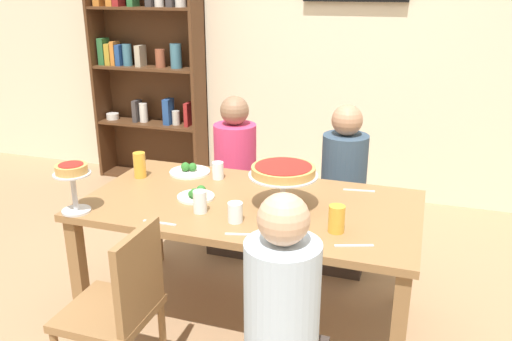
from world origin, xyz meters
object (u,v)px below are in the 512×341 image
at_px(water_glass_clear_near, 235,212).
at_px(cutlery_spare_fork, 160,223).
at_px(salad_plate_near_diner, 190,171).
at_px(salad_plate_far_diner, 196,195).
at_px(cutlery_fork_far, 359,190).
at_px(cutlery_knife_near, 354,246).
at_px(bookshelf, 148,63).
at_px(dining_table, 250,215).
at_px(chair_near_left, 121,305).
at_px(personal_pizza_stand, 72,177).
at_px(cutlery_fork_near, 284,236).
at_px(diner_far_right, 342,201).
at_px(cutlery_knife_far, 244,234).
at_px(water_glass_clear_spare, 218,170).
at_px(deep_dish_pizza_stand, 283,173).
at_px(diner_far_left, 236,186).
at_px(beer_glass_amber_short, 337,219).
at_px(water_glass_clear_far, 200,202).
at_px(beer_glass_amber_tall, 140,165).

xyz_separation_m(water_glass_clear_near, cutlery_spare_fork, (-0.35, -0.14, -0.05)).
relative_size(salad_plate_near_diner, salad_plate_far_diner, 1.23).
distance_m(salad_plate_far_diner, cutlery_fork_far, 0.94).
bearing_deg(cutlery_knife_near, bookshelf, 115.41).
relative_size(dining_table, water_glass_clear_near, 17.86).
relative_size(chair_near_left, personal_pizza_stand, 3.30).
height_order(bookshelf, cutlery_fork_near, bookshelf).
xyz_separation_m(diner_far_right, chair_near_left, (-0.76, -1.53, -0.01)).
bearing_deg(cutlery_knife_far, water_glass_clear_spare, 107.26).
relative_size(deep_dish_pizza_stand, cutlery_knife_near, 2.04).
xyz_separation_m(personal_pizza_stand, salad_plate_near_diner, (0.31, 0.73, -0.18)).
distance_m(water_glass_clear_near, cutlery_spare_fork, 0.38).
relative_size(deep_dish_pizza_stand, salad_plate_far_diner, 1.76).
xyz_separation_m(diner_far_left, chair_near_left, (0.02, -1.56, -0.01)).
bearing_deg(diner_far_left, cutlery_spare_fork, 2.13).
relative_size(dining_table, salad_plate_near_diner, 7.12).
bearing_deg(diner_far_right, water_glass_clear_near, -20.18).
bearing_deg(diner_far_right, diner_far_left, -92.01).
height_order(bookshelf, personal_pizza_stand, bookshelf).
distance_m(cutlery_fork_far, cutlery_spare_fork, 1.16).
relative_size(personal_pizza_stand, beer_glass_amber_short, 1.96).
relative_size(diner_far_right, water_glass_clear_spare, 10.86).
bearing_deg(dining_table, water_glass_clear_far, -134.20).
bearing_deg(cutlery_fork_near, cutlery_spare_fork, -158.76).
bearing_deg(diner_far_left, beer_glass_amber_tall, -31.28).
bearing_deg(salad_plate_near_diner, bookshelf, 125.75).
relative_size(chair_near_left, cutlery_knife_near, 4.83).
xyz_separation_m(deep_dish_pizza_stand, cutlery_spare_fork, (-0.53, -0.39, -0.19)).
xyz_separation_m(bookshelf, water_glass_clear_near, (1.75, -2.28, -0.36)).
bearing_deg(personal_pizza_stand, cutlery_knife_near, 2.81).
height_order(salad_plate_near_diner, cutlery_spare_fork, salad_plate_near_diner).
relative_size(salad_plate_near_diner, cutlery_fork_far, 1.42).
bearing_deg(diner_far_left, beer_glass_amber_short, 41.49).
relative_size(diner_far_left, cutlery_spare_fork, 6.39).
xyz_separation_m(salad_plate_far_diner, cutlery_knife_far, (0.40, -0.34, -0.02)).
relative_size(dining_table, water_glass_clear_far, 15.40).
bearing_deg(water_glass_clear_far, water_glass_clear_spare, 101.74).
bearing_deg(salad_plate_near_diner, personal_pizza_stand, -112.78).
bearing_deg(chair_near_left, beer_glass_amber_short, -58.33).
xyz_separation_m(cutlery_fork_near, cutlery_knife_far, (-0.19, -0.04, 0.00)).
height_order(cutlery_fork_far, cutlery_spare_fork, same).
bearing_deg(cutlery_fork_far, water_glass_clear_far, 28.82).
xyz_separation_m(chair_near_left, cutlery_fork_near, (0.66, 0.41, 0.26)).
distance_m(diner_far_left, water_glass_clear_spare, 0.60).
xyz_separation_m(deep_dish_pizza_stand, water_glass_clear_far, (-0.39, -0.20, -0.13)).
bearing_deg(salad_plate_far_diner, cutlery_spare_fork, -96.41).
height_order(salad_plate_far_diner, water_glass_clear_far, water_glass_clear_far).
distance_m(deep_dish_pizza_stand, water_glass_clear_far, 0.46).
bearing_deg(cutlery_knife_near, deep_dish_pizza_stand, 122.81).
bearing_deg(chair_near_left, water_glass_clear_near, -37.31).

